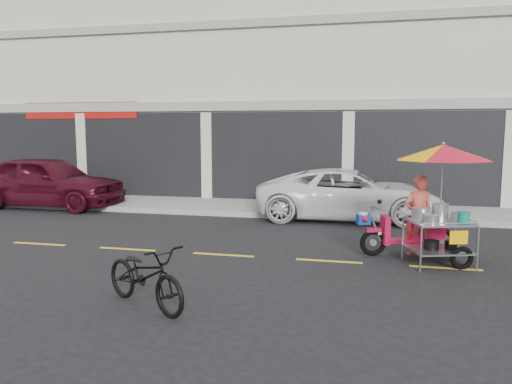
% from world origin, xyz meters
% --- Properties ---
extents(ground, '(90.00, 90.00, 0.00)m').
position_xyz_m(ground, '(0.00, 0.00, 0.00)').
color(ground, black).
extents(sidewalk, '(45.00, 3.00, 0.15)m').
position_xyz_m(sidewalk, '(0.00, 5.50, 0.07)').
color(sidewalk, gray).
rests_on(sidewalk, ground).
extents(shophouse_block, '(36.00, 8.11, 10.40)m').
position_xyz_m(shophouse_block, '(2.82, 10.59, 4.24)').
color(shophouse_block, beige).
rests_on(shophouse_block, ground).
extents(centerline, '(42.00, 0.10, 0.01)m').
position_xyz_m(centerline, '(0.00, 0.00, 0.00)').
color(centerline, gold).
rests_on(centerline, ground).
extents(maroon_sedan, '(4.68, 1.93, 1.59)m').
position_xyz_m(maroon_sedan, '(-8.87, 4.33, 0.79)').
color(maroon_sedan, '#3E0918').
rests_on(maroon_sedan, ground).
extents(white_pickup, '(4.90, 2.41, 1.34)m').
position_xyz_m(white_pickup, '(0.14, 4.40, 0.67)').
color(white_pickup, white).
rests_on(white_pickup, ground).
extents(near_bicycle, '(1.74, 1.35, 0.88)m').
position_xyz_m(near_bicycle, '(-2.21, -2.91, 0.44)').
color(near_bicycle, black).
rests_on(near_bicycle, ground).
extents(food_vendor_rig, '(2.51, 2.09, 2.17)m').
position_xyz_m(food_vendor_rig, '(1.78, 0.47, 1.36)').
color(food_vendor_rig, black).
rests_on(food_vendor_rig, ground).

